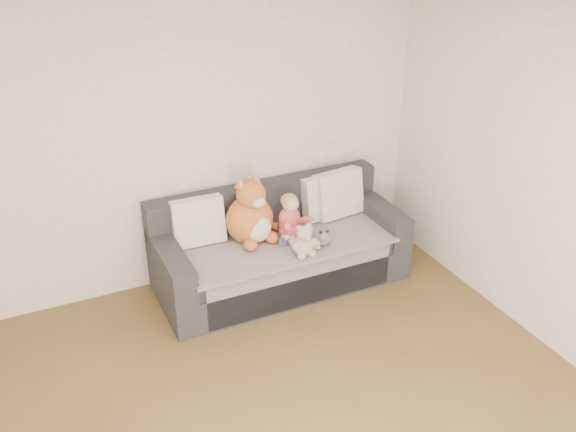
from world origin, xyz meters
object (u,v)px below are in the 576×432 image
object	(u,v)px
sippy_cup	(284,239)
teddy_bear	(304,243)
plush_cat	(251,216)
toddler	(292,221)
sofa	(279,251)

from	to	relation	value
sippy_cup	teddy_bear	bearing A→B (deg)	-70.01
plush_cat	teddy_bear	bearing A→B (deg)	-68.27
toddler	plush_cat	size ratio (longest dim) A/B	0.68
teddy_bear	sippy_cup	bearing A→B (deg)	107.23
teddy_bear	toddler	bearing A→B (deg)	81.96
toddler	plush_cat	world-z (taller)	plush_cat
plush_cat	sippy_cup	distance (m)	0.35
toddler	teddy_bear	xyz separation A→B (m)	(-0.03, -0.29, -0.06)
toddler	plush_cat	distance (m)	0.36
sofa	teddy_bear	size ratio (longest dim) A/B	7.45
sofa	sippy_cup	xyz separation A→B (m)	(-0.04, -0.18, 0.22)
sofa	plush_cat	bearing A→B (deg)	173.85
teddy_bear	sofa	bearing A→B (deg)	93.44
plush_cat	teddy_bear	size ratio (longest dim) A/B	2.16
sofa	teddy_bear	world-z (taller)	sofa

